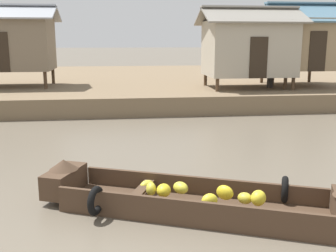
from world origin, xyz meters
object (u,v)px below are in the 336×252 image
Objects in this scene: stilt_house_left at (7,43)px; stilt_house_mid_left at (248,47)px; vendor_person at (271,68)px; stilt_house_mid_right at (301,43)px; banana_boat at (194,199)px.

stilt_house_mid_left is at bearing -9.70° from stilt_house_left.
stilt_house_mid_right is at bearing 22.51° from vendor_person.
stilt_house_left is at bearing 170.59° from vendor_person.
stilt_house_mid_right reaches higher than banana_boat.
vendor_person is at bearing -6.34° from stilt_house_mid_left.
stilt_house_left reaches higher than stilt_house_mid_left.
stilt_house_mid_right reaches higher than vendor_person.
stilt_house_mid_right reaches higher than stilt_house_mid_left.
banana_boat is 3.39× the size of vendor_person.
stilt_house_left is at bearing 115.17° from banana_boat.
vendor_person reaches higher than banana_boat.
stilt_house_mid_left is 1.49m from vendor_person.
stilt_house_mid_left is at bearing 68.00° from banana_boat.
stilt_house_mid_right is (7.72, 12.63, 2.65)m from banana_boat.
vendor_person is at bearing -9.41° from stilt_house_left.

